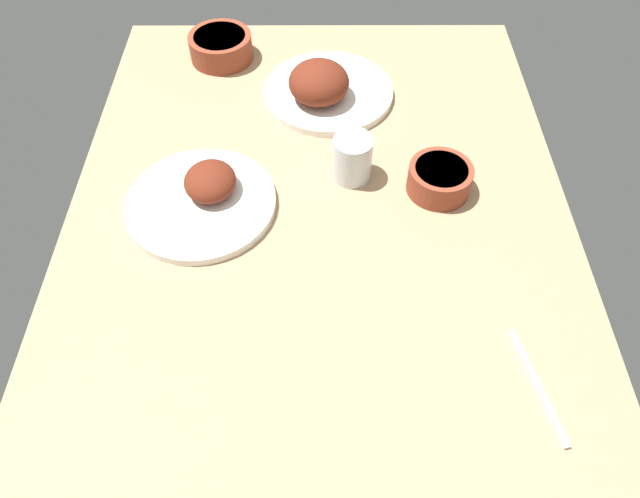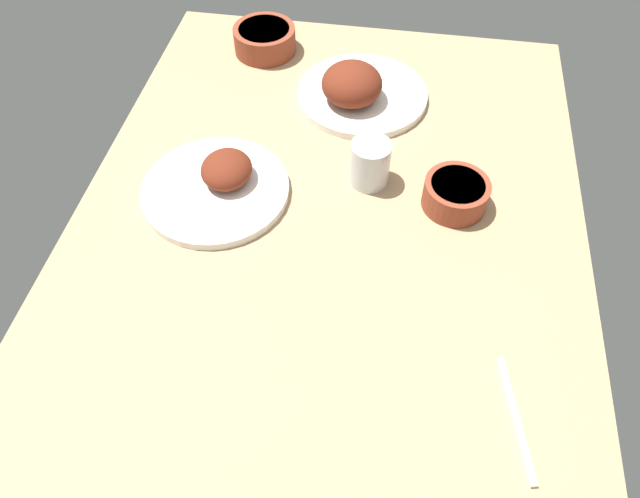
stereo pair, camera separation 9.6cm
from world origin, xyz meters
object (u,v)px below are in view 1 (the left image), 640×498
Objects in this scene: plate_center_main at (204,197)px; bowl_pasta at (440,178)px; water_tumbler at (353,158)px; bowl_soup at (221,46)px; fork_loose at (539,386)px; plate_near_viewer at (325,87)px.

plate_center_main is 42.61cm from bowl_pasta.
water_tumbler reaches higher than bowl_pasta.
bowl_soup is 46.92cm from water_tumbler.
water_tumbler is at bearing -102.97° from bowl_pasta.
fork_loose is at bearing 13.52° from bowl_pasta.
plate_center_main reaches higher than fork_loose.
fork_loose is (42.68, 25.14, -3.96)cm from water_tumbler.
plate_center_main is 1.92× the size of bowl_soup.
bowl_soup is 1.61× the size of water_tumbler.
water_tumbler is (37.59, 28.05, 1.29)cm from bowl_soup.
plate_center_main is 27.76cm from water_tumbler.
water_tumbler is 0.48× the size of fork_loose.
plate_near_viewer is 33.47cm from bowl_pasta.
water_tumbler is (22.68, 4.95, 1.30)cm from plate_near_viewer.
plate_center_main reaches higher than bowl_pasta.
fork_loose is (35.59, 51.85, -1.36)cm from plate_center_main.
fork_loose is at bearing 33.53° from bowl_soup.
plate_near_viewer is at bearing -167.70° from water_tumbler.
plate_near_viewer is 23.25cm from water_tumbler.
fork_loose is (80.27, 53.19, -2.68)cm from bowl_soup.
bowl_soup is at bearing -133.26° from bowl_pasta.
plate_near_viewer reaches higher than plate_center_main.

